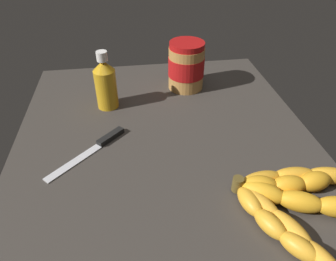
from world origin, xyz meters
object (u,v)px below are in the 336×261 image
object	(u,v)px
honey_bottle	(106,83)
butter_knife	(94,148)
banana_bunch	(290,199)
peanut_butter_jar	(186,66)

from	to	relation	value
honey_bottle	butter_knife	world-z (taller)	honey_bottle
banana_bunch	honey_bottle	bearing A→B (deg)	-139.77
peanut_butter_jar	butter_knife	distance (cm)	35.37
butter_knife	honey_bottle	bearing A→B (deg)	170.70
banana_bunch	honey_bottle	world-z (taller)	honey_bottle
peanut_butter_jar	banana_bunch	bearing A→B (deg)	12.52
peanut_butter_jar	honey_bottle	xyz separation A→B (cm)	(7.25, -21.81, 0.10)
peanut_butter_jar	butter_knife	bearing A→B (deg)	-45.04
banana_bunch	peanut_butter_jar	xyz separation A→B (cm)	(-44.80, -9.95, 4.86)
peanut_butter_jar	butter_knife	size ratio (longest dim) A/B	0.83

